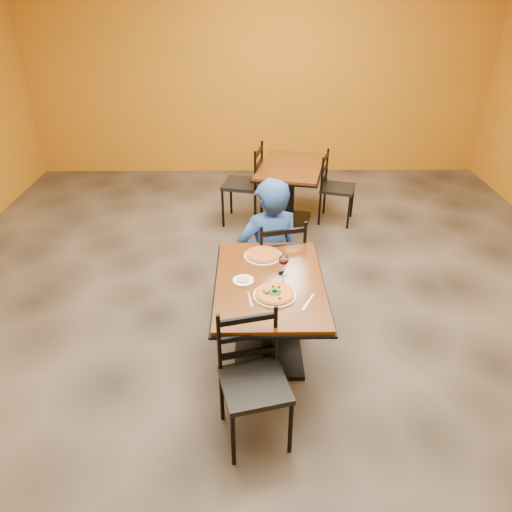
{
  "coord_description": "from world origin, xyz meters",
  "views": [
    {
      "loc": [
        -0.14,
        -3.47,
        2.68
      ],
      "look_at": [
        -0.1,
        -0.3,
        0.85
      ],
      "focal_mm": 33.21,
      "sensor_mm": 36.0,
      "label": 1
    }
  ],
  "objects_px": {
    "chair_second_right": "(338,189)",
    "pizza_main": "(275,293)",
    "table_main": "(269,302)",
    "diner": "(269,241)",
    "wine_glass": "(283,264)",
    "side_plate": "(243,281)",
    "chair_main_near": "(255,386)",
    "plate_main": "(275,295)",
    "table_second": "(290,181)",
    "chair_main_far": "(276,262)",
    "plate_far": "(263,256)",
    "pizza_far": "(263,254)",
    "chair_second_left": "(242,185)"
  },
  "relations": [
    {
      "from": "chair_main_far",
      "to": "plate_main",
      "type": "relative_size",
      "value": 3.05
    },
    {
      "from": "side_plate",
      "to": "chair_second_right",
      "type": "bearing_deg",
      "value": 65.94
    },
    {
      "from": "chair_second_right",
      "to": "chair_second_left",
      "type": "bearing_deg",
      "value": 107.53
    },
    {
      "from": "table_second",
      "to": "side_plate",
      "type": "relative_size",
      "value": 8.0
    },
    {
      "from": "plate_far",
      "to": "diner",
      "type": "bearing_deg",
      "value": 82.0
    },
    {
      "from": "plate_far",
      "to": "chair_second_right",
      "type": "bearing_deg",
      "value": 65.79
    },
    {
      "from": "chair_main_far",
      "to": "wine_glass",
      "type": "height_order",
      "value": "chair_main_far"
    },
    {
      "from": "table_main",
      "to": "wine_glass",
      "type": "xyz_separation_m",
      "value": [
        0.11,
        0.1,
        0.28
      ]
    },
    {
      "from": "diner",
      "to": "side_plate",
      "type": "height_order",
      "value": "diner"
    },
    {
      "from": "table_main",
      "to": "table_second",
      "type": "xyz_separation_m",
      "value": [
        0.36,
        2.58,
        -0.0
      ]
    },
    {
      "from": "plate_main",
      "to": "pizza_main",
      "type": "bearing_deg",
      "value": 0.0
    },
    {
      "from": "chair_second_left",
      "to": "pizza_main",
      "type": "relative_size",
      "value": 3.55
    },
    {
      "from": "wine_glass",
      "to": "chair_second_left",
      "type": "bearing_deg",
      "value": 97.94
    },
    {
      "from": "plate_main",
      "to": "pizza_far",
      "type": "height_order",
      "value": "pizza_far"
    },
    {
      "from": "chair_second_left",
      "to": "plate_far",
      "type": "height_order",
      "value": "chair_second_left"
    },
    {
      "from": "chair_main_far",
      "to": "pizza_far",
      "type": "xyz_separation_m",
      "value": [
        -0.13,
        -0.38,
        0.3
      ]
    },
    {
      "from": "pizza_far",
      "to": "wine_glass",
      "type": "relative_size",
      "value": 1.56
    },
    {
      "from": "table_main",
      "to": "table_second",
      "type": "height_order",
      "value": "same"
    },
    {
      "from": "chair_second_right",
      "to": "pizza_far",
      "type": "distance_m",
      "value": 2.45
    },
    {
      "from": "table_second",
      "to": "chair_second_right",
      "type": "bearing_deg",
      "value": 0.0
    },
    {
      "from": "chair_second_right",
      "to": "table_second",
      "type": "bearing_deg",
      "value": 107.53
    },
    {
      "from": "table_second",
      "to": "plate_main",
      "type": "xyz_separation_m",
      "value": [
        -0.33,
        -2.78,
        0.2
      ]
    },
    {
      "from": "chair_second_left",
      "to": "pizza_far",
      "type": "xyz_separation_m",
      "value": [
        0.2,
        -2.22,
        0.27
      ]
    },
    {
      "from": "table_main",
      "to": "wine_glass",
      "type": "height_order",
      "value": "wine_glass"
    },
    {
      "from": "pizza_far",
      "to": "pizza_main",
      "type": "bearing_deg",
      "value": -82.98
    },
    {
      "from": "chair_main_near",
      "to": "chair_second_right",
      "type": "distance_m",
      "value": 3.52
    },
    {
      "from": "chair_main_near",
      "to": "side_plate",
      "type": "height_order",
      "value": "chair_main_near"
    },
    {
      "from": "chair_main_far",
      "to": "chair_main_near",
      "type": "bearing_deg",
      "value": 68.2
    },
    {
      "from": "chair_main_near",
      "to": "plate_main",
      "type": "xyz_separation_m",
      "value": [
        0.15,
        0.58,
        0.3
      ]
    },
    {
      "from": "pizza_main",
      "to": "side_plate",
      "type": "bearing_deg",
      "value": 139.14
    },
    {
      "from": "chair_main_far",
      "to": "pizza_far",
      "type": "height_order",
      "value": "chair_main_far"
    },
    {
      "from": "plate_main",
      "to": "pizza_far",
      "type": "relative_size",
      "value": 1.11
    },
    {
      "from": "diner",
      "to": "plate_main",
      "type": "xyz_separation_m",
      "value": [
        -0.0,
        -1.07,
        0.14
      ]
    },
    {
      "from": "diner",
      "to": "chair_main_far",
      "type": "bearing_deg",
      "value": 95.32
    },
    {
      "from": "table_second",
      "to": "chair_second_right",
      "type": "distance_m",
      "value": 0.61
    },
    {
      "from": "chair_second_right",
      "to": "plate_far",
      "type": "xyz_separation_m",
      "value": [
        -1.0,
        -2.22,
        0.31
      ]
    },
    {
      "from": "table_main",
      "to": "diner",
      "type": "relative_size",
      "value": 1.0
    },
    {
      "from": "pizza_main",
      "to": "chair_main_near",
      "type": "bearing_deg",
      "value": -104.37
    },
    {
      "from": "chair_main_near",
      "to": "side_plate",
      "type": "xyz_separation_m",
      "value": [
        -0.08,
        0.77,
        0.3
      ]
    },
    {
      "from": "table_second",
      "to": "chair_main_near",
      "type": "height_order",
      "value": "chair_main_near"
    },
    {
      "from": "chair_second_right",
      "to": "pizza_main",
      "type": "relative_size",
      "value": 3.13
    },
    {
      "from": "diner",
      "to": "plate_far",
      "type": "relative_size",
      "value": 3.97
    },
    {
      "from": "chair_second_left",
      "to": "chair_main_near",
      "type": "bearing_deg",
      "value": 14.39
    },
    {
      "from": "diner",
      "to": "pizza_main",
      "type": "xyz_separation_m",
      "value": [
        -0.0,
        -1.07,
        0.16
      ]
    },
    {
      "from": "chair_second_right",
      "to": "side_plate",
      "type": "bearing_deg",
      "value": 173.47
    },
    {
      "from": "chair_second_left",
      "to": "wine_glass",
      "type": "bearing_deg",
      "value": 20.27
    },
    {
      "from": "pizza_main",
      "to": "plate_far",
      "type": "bearing_deg",
      "value": 97.02
    },
    {
      "from": "wine_glass",
      "to": "table_main",
      "type": "bearing_deg",
      "value": -137.8
    },
    {
      "from": "plate_main",
      "to": "chair_main_near",
      "type": "bearing_deg",
      "value": -104.37
    },
    {
      "from": "wine_glass",
      "to": "plate_far",
      "type": "bearing_deg",
      "value": 118.8
    }
  ]
}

